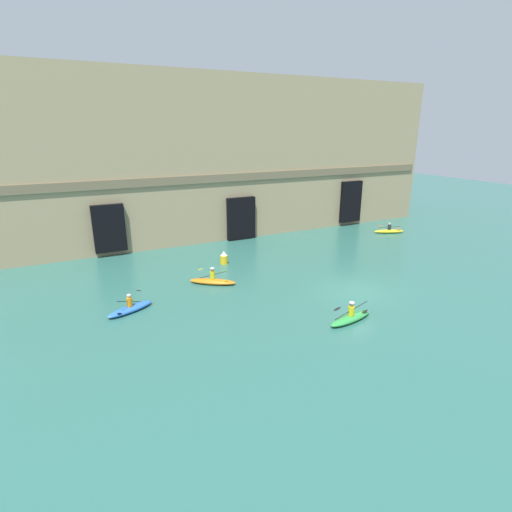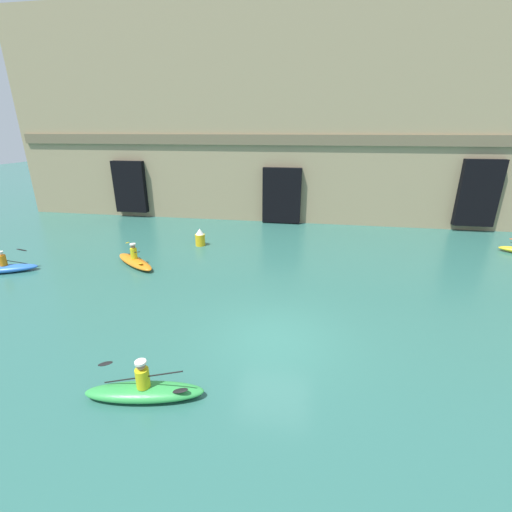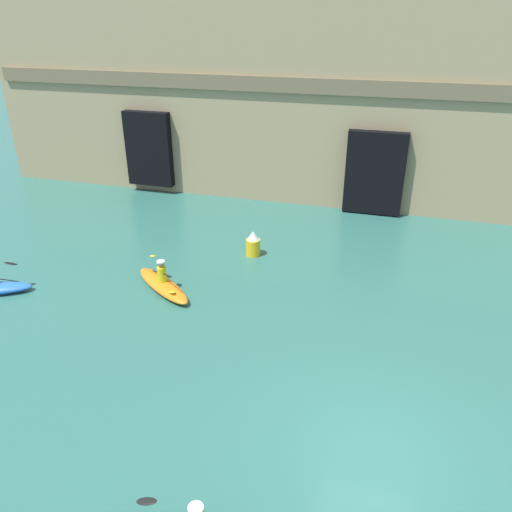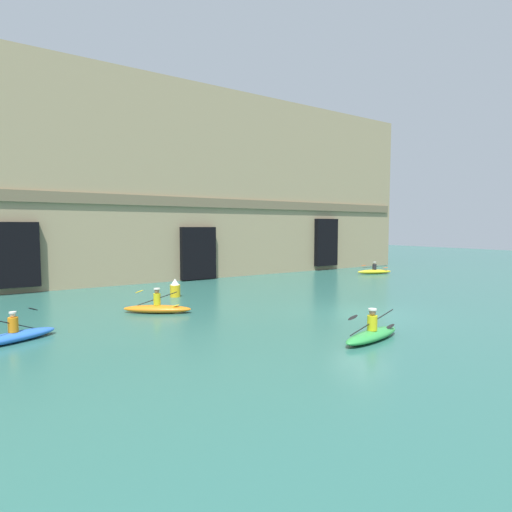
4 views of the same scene
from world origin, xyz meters
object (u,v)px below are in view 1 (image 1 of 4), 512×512
(kayak_yellow, at_px, (389,231))
(kayak_green, at_px, (351,317))
(kayak_blue, at_px, (130,308))
(kayak_orange, at_px, (213,281))
(marker_buoy, at_px, (224,258))

(kayak_yellow, bearing_deg, kayak_green, 62.20)
(kayak_blue, distance_m, kayak_yellow, 27.43)
(kayak_blue, height_order, kayak_yellow, kayak_blue)
(kayak_green, bearing_deg, kayak_yellow, -150.11)
(kayak_yellow, bearing_deg, kayak_blue, 36.56)
(kayak_orange, xyz_separation_m, kayak_yellow, (20.78, 5.03, -0.01))
(kayak_orange, xyz_separation_m, kayak_green, (4.80, -8.51, 0.01))
(kayak_orange, height_order, kayak_green, kayak_orange)
(kayak_blue, height_order, marker_buoy, kayak_blue)
(kayak_orange, relative_size, marker_buoy, 2.90)
(kayak_green, xyz_separation_m, kayak_yellow, (15.98, 13.54, -0.01))
(kayak_yellow, relative_size, marker_buoy, 2.94)
(kayak_orange, xyz_separation_m, kayak_blue, (-5.76, -1.90, -0.01))
(kayak_blue, bearing_deg, kayak_orange, 175.29)
(kayak_green, distance_m, marker_buoy, 12.35)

